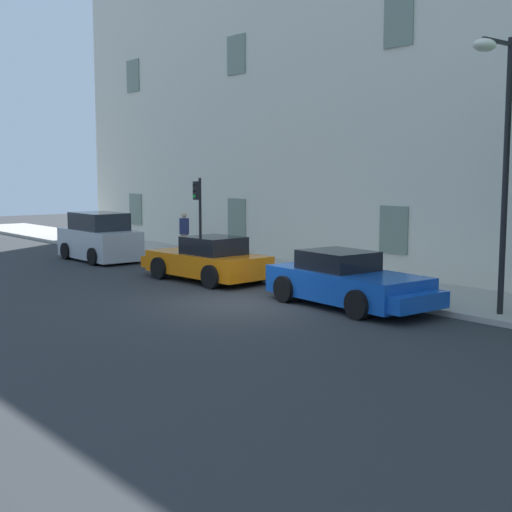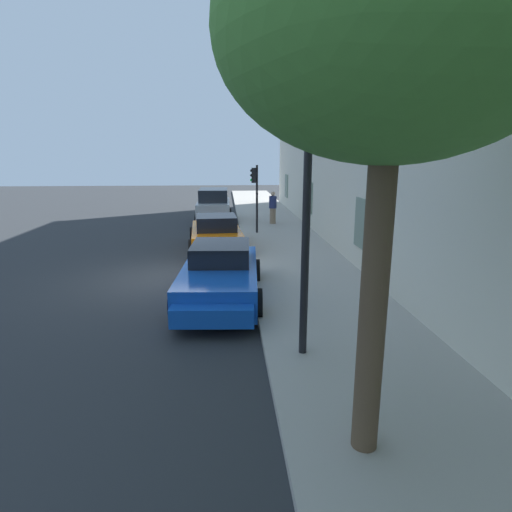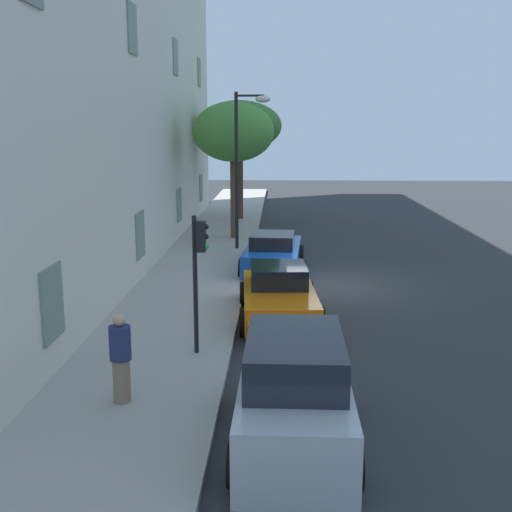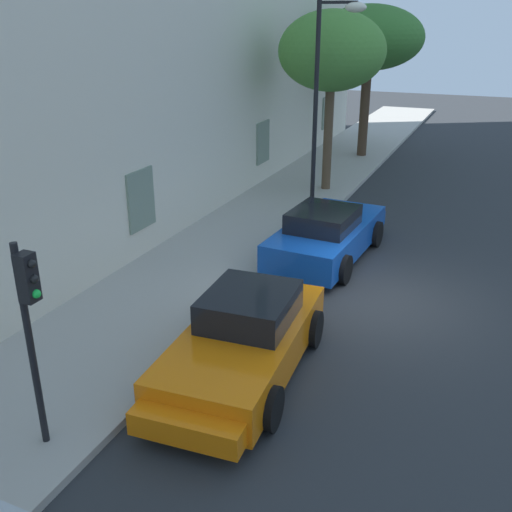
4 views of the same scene
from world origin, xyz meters
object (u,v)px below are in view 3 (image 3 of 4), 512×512
pedestrian_admiring (121,358)px  tree_near_kerb (239,126)px  sportscar_yellow_flank (273,253)px  street_lamp (246,143)px  tree_midblock (233,132)px  traffic_light (199,260)px  sportscar_red_lead (279,298)px  hatchback_parked (294,397)px

pedestrian_admiring → tree_near_kerb: bearing=-1.6°
sportscar_yellow_flank → street_lamp: 5.11m
tree_near_kerb → sportscar_yellow_flank: bearing=-170.5°
tree_midblock → traffic_light: 14.81m
sportscar_red_lead → sportscar_yellow_flank: (6.00, 0.22, -0.00)m
traffic_light → street_lamp: (12.06, -0.39, 2.15)m
traffic_light → pedestrian_admiring: size_ratio=1.85×
tree_midblock → street_lamp: street_lamp is taller
tree_midblock → street_lamp: bearing=-164.4°
tree_near_kerb → street_lamp: tree_near_kerb is taller
pedestrian_admiring → street_lamp: bearing=-5.8°
sportscar_yellow_flank → hatchback_parked: size_ratio=1.24×
hatchback_parked → pedestrian_admiring: size_ratio=2.37×
tree_near_kerb → pedestrian_admiring: tree_near_kerb is taller
tree_midblock → pedestrian_admiring: tree_midblock is taller
street_lamp → pedestrian_admiring: bearing=174.2°
street_lamp → pedestrian_admiring: 15.08m
tree_near_kerb → tree_midblock: tree_near_kerb is taller
pedestrian_admiring → tree_midblock: bearing=-2.6°
sportscar_red_lead → tree_midblock: tree_midblock is taller
hatchback_parked → tree_midblock: (18.39, 2.29, 3.93)m
hatchback_parked → traffic_light: size_ratio=1.28×
hatchback_parked → tree_near_kerb: (24.34, 2.43, 4.18)m
sportscar_yellow_flank → tree_near_kerb: bearing=9.5°
sportscar_red_lead → hatchback_parked: bearing=-177.8°
sportscar_red_lead → sportscar_yellow_flank: 6.00m
hatchback_parked → traffic_light: traffic_light is taller
traffic_light → street_lamp: size_ratio=0.49×
tree_midblock → traffic_light: bearing=-178.8°
hatchback_parked → street_lamp: size_ratio=0.63×
hatchback_parked → pedestrian_admiring: 3.33m
tree_midblock → pedestrian_admiring: size_ratio=3.61×
sportscar_yellow_flank → traffic_light: traffic_light is taller
traffic_light → tree_near_kerb: bearing=1.3°
sportscar_yellow_flank → pedestrian_admiring: (-11.35, 2.61, 0.36)m
sportscar_red_lead → pedestrian_admiring: pedestrian_admiring is taller
sportscar_red_lead → tree_near_kerb: 18.41m
sportscar_yellow_flank → tree_near_kerb: (11.74, 1.96, 4.41)m
sportscar_yellow_flank → traffic_light: size_ratio=1.59×
street_lamp → tree_near_kerb: bearing=5.7°
tree_near_kerb → pedestrian_admiring: size_ratio=3.77×
traffic_light → street_lamp: bearing=-1.9°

